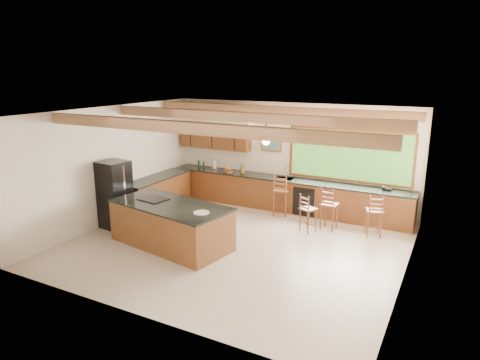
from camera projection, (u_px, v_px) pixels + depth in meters
The scene contains 9 objects.
ground at pixel (235, 245), 9.73m from camera, with size 7.20×7.20×0.00m, color #C0B39F.
room_shell at pixel (242, 144), 9.81m from camera, with size 7.27×6.54×3.02m.
counter_run at pixel (252, 193), 12.14m from camera, with size 7.12×3.10×1.24m.
island at pixel (171, 224), 9.64m from camera, with size 2.98×1.78×0.99m.
refrigerator at pixel (115, 195), 10.66m from camera, with size 0.73×0.71×1.70m.
bar_stool_a at pixel (280, 191), 11.56m from camera, with size 0.48×0.48×1.16m.
bar_stool_b at pixel (308, 210), 10.39m from camera, with size 0.45×0.45×0.96m.
bar_stool_c at pixel (329, 205), 10.49m from camera, with size 0.42×0.42×1.09m.
bar_stool_d at pixel (374, 212), 10.08m from camera, with size 0.48×0.48×1.05m.
Camera 1 is at (4.30, -7.96, 3.87)m, focal length 32.00 mm.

